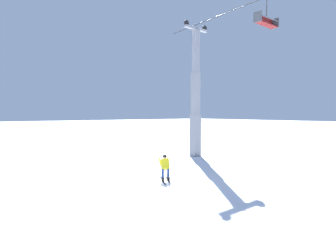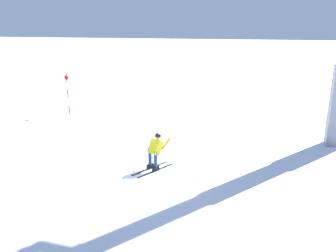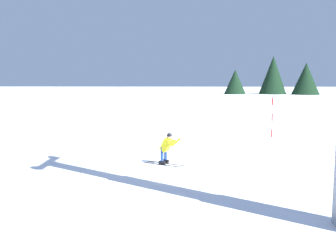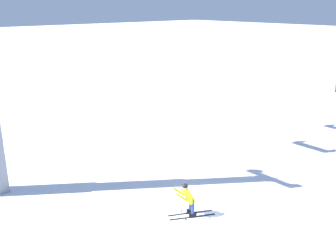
% 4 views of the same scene
% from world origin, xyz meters
% --- Properties ---
extents(ground_plane, '(260.00, 260.00, 0.00)m').
position_xyz_m(ground_plane, '(0.00, 0.00, 0.00)').
color(ground_plane, white).
extents(skier_carving_main, '(1.76, 1.22, 1.47)m').
position_xyz_m(skier_carving_main, '(0.16, 1.26, 0.76)').
color(skier_carving_main, black).
rests_on(skier_carving_main, ground_plane).
extents(lift_tower_near, '(0.69, 2.50, 11.06)m').
position_xyz_m(lift_tower_near, '(-4.56, 7.98, 4.64)').
color(lift_tower_near, gray).
rests_on(lift_tower_near, ground_plane).
extents(chairlift_seat_nearest, '(0.61, 1.98, 1.84)m').
position_xyz_m(chairlift_seat_nearest, '(1.78, 7.98, 9.44)').
color(chairlift_seat_nearest, black).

